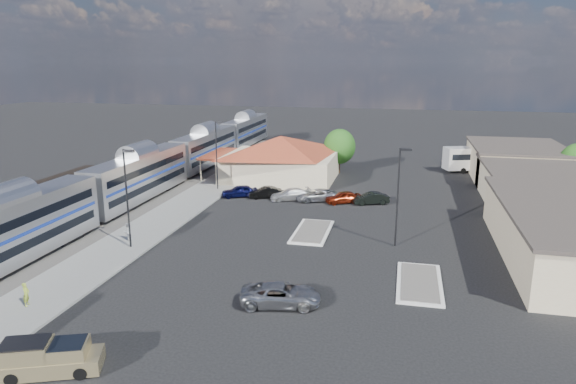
% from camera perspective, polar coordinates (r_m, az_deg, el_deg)
% --- Properties ---
extents(ground, '(280.00, 280.00, 0.00)m').
position_cam_1_polar(ground, '(49.34, -2.31, -4.91)').
color(ground, black).
rests_on(ground, ground).
extents(railbed, '(16.00, 100.00, 0.12)m').
position_cam_1_polar(railbed, '(64.61, -18.66, -0.96)').
color(railbed, '#4C4944').
rests_on(railbed, ground).
extents(platform, '(5.50, 92.00, 0.18)m').
position_cam_1_polar(platform, '(58.71, -12.15, -1.98)').
color(platform, gray).
rests_on(platform, ground).
extents(passenger_train, '(3.00, 104.00, 5.55)m').
position_cam_1_polar(passenger_train, '(63.15, -16.16, 1.52)').
color(passenger_train, silver).
rests_on(passenger_train, ground).
extents(freight_cars, '(2.80, 46.00, 4.00)m').
position_cam_1_polar(freight_cars, '(61.32, -23.91, -0.44)').
color(freight_cars, black).
rests_on(freight_cars, ground).
extents(station_depot, '(18.35, 12.24, 6.20)m').
position_cam_1_polar(station_depot, '(72.17, -0.86, 3.85)').
color(station_depot, '#C6B390').
rests_on(station_depot, ground).
extents(buildings_east, '(14.40, 51.40, 4.80)m').
position_cam_1_polar(buildings_east, '(62.83, 26.97, -0.11)').
color(buildings_east, '#C6B28C').
rests_on(buildings_east, ground).
extents(traffic_island_south, '(3.30, 7.50, 0.21)m').
position_cam_1_polar(traffic_island_south, '(50.32, 2.70, -4.40)').
color(traffic_island_south, silver).
rests_on(traffic_island_south, ground).
extents(traffic_island_north, '(3.30, 7.50, 0.21)m').
position_cam_1_polar(traffic_island_north, '(40.34, 14.39, -9.73)').
color(traffic_island_north, silver).
rests_on(traffic_island_north, ground).
extents(lamp_plat_s, '(1.08, 0.25, 9.00)m').
position_cam_1_polar(lamp_plat_s, '(46.63, -17.41, 0.13)').
color(lamp_plat_s, black).
rests_on(lamp_plat_s, ground).
extents(lamp_plat_n, '(1.08, 0.25, 9.00)m').
position_cam_1_polar(lamp_plat_n, '(66.12, -7.89, 4.69)').
color(lamp_plat_n, black).
rests_on(lamp_plat_n, ground).
extents(lamp_lot, '(1.08, 0.25, 9.00)m').
position_cam_1_polar(lamp_lot, '(46.24, 12.24, 0.35)').
color(lamp_lot, black).
rests_on(lamp_lot, ground).
extents(tree_depot, '(4.71, 4.71, 6.63)m').
position_cam_1_polar(tree_depot, '(76.50, 5.75, 5.06)').
color(tree_depot, '#382314').
rests_on(tree_depot, ground).
extents(pickup_truck, '(5.64, 3.74, 1.83)m').
position_cam_1_polar(pickup_truck, '(31.46, -24.94, -16.39)').
color(pickup_truck, tan).
rests_on(pickup_truck, ground).
extents(suv, '(5.93, 3.54, 1.54)m').
position_cam_1_polar(suv, '(35.72, -0.79, -11.34)').
color(suv, gray).
rests_on(suv, ground).
extents(coach_bus, '(11.86, 6.29, 3.75)m').
position_cam_1_polar(coach_bus, '(82.98, 20.82, 3.61)').
color(coach_bus, silver).
rests_on(coach_bus, ground).
extents(person_a, '(0.54, 0.69, 1.65)m').
position_cam_1_polar(person_a, '(39.43, -27.09, -10.07)').
color(person_a, '#C8E246').
rests_on(person_a, platform).
extents(person_b, '(0.84, 0.95, 1.62)m').
position_cam_1_polar(person_b, '(49.73, -17.41, -4.22)').
color(person_b, white).
rests_on(person_b, platform).
extents(parked_car_a, '(4.71, 3.28, 1.49)m').
position_cam_1_polar(parked_car_a, '(63.37, -5.42, 0.10)').
color(parked_car_a, '#0C0F3E').
rests_on(parked_car_a, ground).
extents(parked_car_b, '(4.37, 2.88, 1.36)m').
position_cam_1_polar(parked_car_b, '(62.75, -2.56, -0.05)').
color(parked_car_b, black).
rests_on(parked_car_b, ground).
extents(parked_car_c, '(5.24, 3.89, 1.41)m').
position_cam_1_polar(parked_car_c, '(61.71, 0.24, -0.26)').
color(parked_car_c, silver).
rests_on(parked_car_c, ground).
extents(parked_car_d, '(5.61, 4.21, 1.42)m').
position_cam_1_polar(parked_car_d, '(61.40, 3.21, -0.36)').
color(parked_car_d, gray).
rests_on(parked_car_d, ground).
extents(parked_car_e, '(4.50, 3.41, 1.43)m').
position_cam_1_polar(parked_car_e, '(60.68, 6.14, -0.59)').
color(parked_car_e, maroon).
rests_on(parked_car_e, ground).
extents(parked_car_f, '(4.47, 2.87, 1.39)m').
position_cam_1_polar(parked_car_f, '(60.70, 9.18, -0.71)').
color(parked_car_f, black).
rests_on(parked_car_f, ground).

